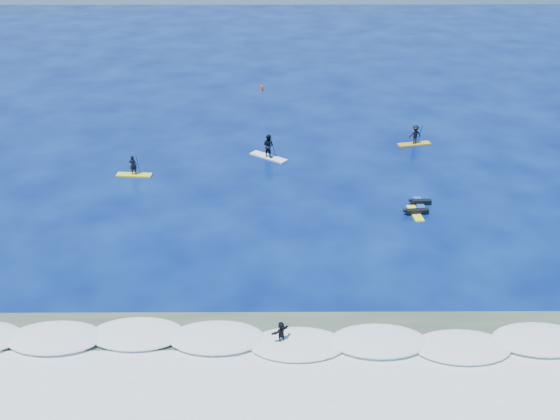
{
  "coord_description": "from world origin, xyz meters",
  "views": [
    {
      "loc": [
        0.03,
        -33.88,
        20.45
      ],
      "look_at": [
        0.21,
        2.75,
        0.6
      ],
      "focal_mm": 40.0,
      "sensor_mm": 36.0,
      "label": 1
    }
  ],
  "objects_px": {
    "sup_paddler_center": "(268,148)",
    "marker_buoy": "(262,88)",
    "sup_paddler_right": "(415,136)",
    "prone_paddler_near": "(416,212)",
    "wave_surfer": "(281,334)",
    "prone_paddler_far": "(420,202)",
    "sup_paddler_left": "(134,168)"
  },
  "relations": [
    {
      "from": "sup_paddler_right",
      "to": "prone_paddler_near",
      "type": "distance_m",
      "value": 12.57
    },
    {
      "from": "sup_paddler_center",
      "to": "prone_paddler_far",
      "type": "height_order",
      "value": "sup_paddler_center"
    },
    {
      "from": "marker_buoy",
      "to": "prone_paddler_near",
      "type": "bearing_deg",
      "value": -68.01
    },
    {
      "from": "sup_paddler_center",
      "to": "marker_buoy",
      "type": "height_order",
      "value": "sup_paddler_center"
    },
    {
      "from": "sup_paddler_right",
      "to": "marker_buoy",
      "type": "xyz_separation_m",
      "value": [
        -13.36,
        15.01,
        -0.45
      ]
    },
    {
      "from": "sup_paddler_left",
      "to": "wave_surfer",
      "type": "xyz_separation_m",
      "value": [
        11.15,
        -19.59,
        0.12
      ]
    },
    {
      "from": "sup_paddler_right",
      "to": "prone_paddler_near",
      "type": "relative_size",
      "value": 1.27
    },
    {
      "from": "sup_paddler_left",
      "to": "wave_surfer",
      "type": "bearing_deg",
      "value": -55.72
    },
    {
      "from": "sup_paddler_right",
      "to": "prone_paddler_far",
      "type": "bearing_deg",
      "value": -111.68
    },
    {
      "from": "prone_paddler_far",
      "to": "prone_paddler_near",
      "type": "bearing_deg",
      "value": 157.56
    },
    {
      "from": "sup_paddler_right",
      "to": "wave_surfer",
      "type": "relative_size",
      "value": 1.84
    },
    {
      "from": "prone_paddler_far",
      "to": "sup_paddler_right",
      "type": "bearing_deg",
      "value": -9.56
    },
    {
      "from": "wave_surfer",
      "to": "marker_buoy",
      "type": "distance_m",
      "value": 40.72
    },
    {
      "from": "sup_paddler_right",
      "to": "prone_paddler_far",
      "type": "distance_m",
      "value": 11.06
    },
    {
      "from": "sup_paddler_center",
      "to": "sup_paddler_right",
      "type": "height_order",
      "value": "sup_paddler_center"
    },
    {
      "from": "sup_paddler_left",
      "to": "sup_paddler_right",
      "type": "distance_m",
      "value": 23.51
    },
    {
      "from": "sup_paddler_left",
      "to": "sup_paddler_right",
      "type": "bearing_deg",
      "value": 19.6
    },
    {
      "from": "prone_paddler_far",
      "to": "marker_buoy",
      "type": "bearing_deg",
      "value": 23.63
    },
    {
      "from": "sup_paddler_right",
      "to": "sup_paddler_center",
      "type": "bearing_deg",
      "value": 179.61
    },
    {
      "from": "prone_paddler_near",
      "to": "prone_paddler_far",
      "type": "xyz_separation_m",
      "value": [
        0.58,
        1.44,
        -0.02
      ]
    },
    {
      "from": "wave_surfer",
      "to": "sup_paddler_center",
      "type": "bearing_deg",
      "value": 53.36
    },
    {
      "from": "sup_paddler_center",
      "to": "prone_paddler_far",
      "type": "bearing_deg",
      "value": -1.04
    },
    {
      "from": "prone_paddler_near",
      "to": "prone_paddler_far",
      "type": "bearing_deg",
      "value": -28.03
    },
    {
      "from": "sup_paddler_right",
      "to": "wave_surfer",
      "type": "distance_m",
      "value": 28.15
    },
    {
      "from": "wave_surfer",
      "to": "prone_paddler_far",
      "type": "bearing_deg",
      "value": 17.52
    },
    {
      "from": "sup_paddler_right",
      "to": "wave_surfer",
      "type": "height_order",
      "value": "sup_paddler_right"
    },
    {
      "from": "prone_paddler_near",
      "to": "wave_surfer",
      "type": "relative_size",
      "value": 1.44
    },
    {
      "from": "sup_paddler_left",
      "to": "wave_surfer",
      "type": "height_order",
      "value": "sup_paddler_left"
    },
    {
      "from": "prone_paddler_far",
      "to": "sup_paddler_left",
      "type": "bearing_deg",
      "value": 76.53
    },
    {
      "from": "sup_paddler_center",
      "to": "prone_paddler_near",
      "type": "xyz_separation_m",
      "value": [
        10.13,
        -9.64,
        -0.7
      ]
    },
    {
      "from": "prone_paddler_far",
      "to": "wave_surfer",
      "type": "distance_m",
      "value": 17.74
    },
    {
      "from": "sup_paddler_right",
      "to": "wave_surfer",
      "type": "bearing_deg",
      "value": -126.88
    }
  ]
}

